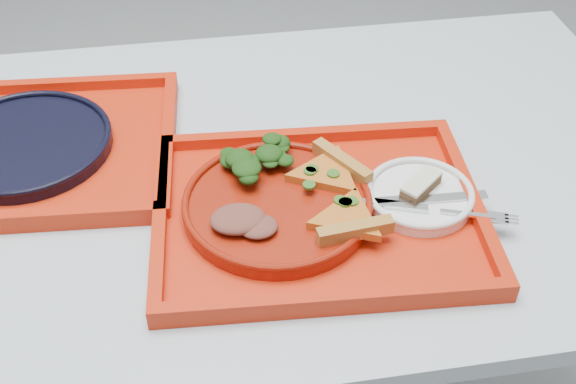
# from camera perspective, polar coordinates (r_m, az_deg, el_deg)

# --- Properties ---
(table) EXTENTS (1.60, 0.80, 0.75)m
(table) POSITION_cam_1_polar(r_m,az_deg,el_deg) (1.14, -9.38, -1.48)
(table) COLOR #B2BEC8
(table) RESTS_ON ground
(tray_main) EXTENTS (0.47, 0.38, 0.01)m
(tray_main) POSITION_cam_1_polar(r_m,az_deg,el_deg) (1.00, 2.35, -1.84)
(tray_main) COLOR red
(tray_main) RESTS_ON table
(tray_far) EXTENTS (0.47, 0.38, 0.01)m
(tray_far) POSITION_cam_1_polar(r_m,az_deg,el_deg) (1.18, -19.86, 2.96)
(tray_far) COLOR red
(tray_far) RESTS_ON table
(dinner_plate) EXTENTS (0.26, 0.26, 0.02)m
(dinner_plate) POSITION_cam_1_polar(r_m,az_deg,el_deg) (0.99, -0.85, -1.16)
(dinner_plate) COLOR maroon
(dinner_plate) RESTS_ON tray_main
(side_plate) EXTENTS (0.15, 0.15, 0.01)m
(side_plate) POSITION_cam_1_polar(r_m,az_deg,el_deg) (1.03, 10.32, -0.39)
(side_plate) COLOR white
(side_plate) RESTS_ON tray_main
(navy_plate) EXTENTS (0.26, 0.26, 0.02)m
(navy_plate) POSITION_cam_1_polar(r_m,az_deg,el_deg) (1.17, -20.02, 3.50)
(navy_plate) COLOR black
(navy_plate) RESTS_ON tray_far
(pizza_slice_a) EXTENTS (0.11, 0.13, 0.02)m
(pizza_slice_a) POSITION_cam_1_polar(r_m,az_deg,el_deg) (0.96, 4.76, -1.89)
(pizza_slice_a) COLOR gold
(pizza_slice_a) RESTS_ON dinner_plate
(pizza_slice_b) EXTENTS (0.16, 0.15, 0.02)m
(pizza_slice_b) POSITION_cam_1_polar(r_m,az_deg,el_deg) (1.02, 3.07, 1.70)
(pizza_slice_b) COLOR gold
(pizza_slice_b) RESTS_ON dinner_plate
(salad_heap) EXTENTS (0.10, 0.09, 0.05)m
(salad_heap) POSITION_cam_1_polar(r_m,az_deg,el_deg) (1.03, -2.18, 2.80)
(salad_heap) COLOR black
(salad_heap) RESTS_ON dinner_plate
(meat_portion) EXTENTS (0.07, 0.06, 0.02)m
(meat_portion) POSITION_cam_1_polar(r_m,az_deg,el_deg) (0.95, -3.99, -2.15)
(meat_portion) COLOR brown
(meat_portion) RESTS_ON dinner_plate
(dessert_bar) EXTENTS (0.07, 0.07, 0.02)m
(dessert_bar) POSITION_cam_1_polar(r_m,az_deg,el_deg) (1.02, 10.46, 0.54)
(dessert_bar) COLOR #4B2919
(dessert_bar) RESTS_ON side_plate
(knife) EXTENTS (0.19, 0.02, 0.01)m
(knife) POSITION_cam_1_polar(r_m,az_deg,el_deg) (1.01, 10.54, -0.52)
(knife) COLOR silver
(knife) RESTS_ON side_plate
(fork) EXTENTS (0.18, 0.08, 0.01)m
(fork) POSITION_cam_1_polar(r_m,az_deg,el_deg) (1.00, 11.83, -1.42)
(fork) COLOR silver
(fork) RESTS_ON side_plate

